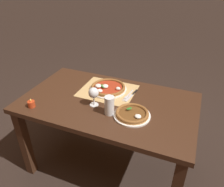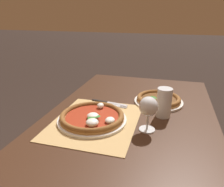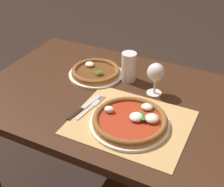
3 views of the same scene
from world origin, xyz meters
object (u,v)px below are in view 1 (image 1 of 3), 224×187
pint_glass (109,106)px  votive_candle (31,104)px  pizza_near (108,88)px  wine_glass (94,94)px  fork (128,95)px  pizza_far (132,114)px  knife (132,95)px

pint_glass → votive_candle: 0.61m
pizza_near → wine_glass: size_ratio=2.09×
votive_candle → pizza_near: bearing=-134.1°
fork → pizza_far: bearing=114.7°
pizza_far → votive_candle: size_ratio=3.78×
pint_glass → votive_candle: (0.59, 0.15, -0.05)m
pizza_near → votive_candle: (0.45, 0.46, 0.00)m
pint_glass → knife: (-0.08, -0.30, -0.06)m
votive_candle → knife: bearing=-146.5°
wine_glass → fork: size_ratio=0.77×
fork → knife: bearing=-157.9°
pint_glass → knife: pint_glass is taller
wine_glass → pint_glass: size_ratio=1.07×
pizza_far → pint_glass: 0.18m
votive_candle → wine_glass: bearing=-155.0°
pizza_far → wine_glass: size_ratio=1.75×
wine_glass → knife: (-0.23, -0.24, -0.10)m
pizza_near → pint_glass: 0.35m
votive_candle → fork: bearing=-146.1°
fork → knife: knife is taller
wine_glass → knife: bearing=-134.1°
knife → votive_candle: bearing=33.5°
fork → wine_glass: bearing=48.1°
wine_glass → votive_candle: wine_glass is taller
wine_glass → pizza_far: bearing=175.5°
pizza_far → votive_candle: votive_candle is taller
wine_glass → votive_candle: 0.49m
fork → knife: 0.03m
pint_glass → fork: 0.30m
pizza_far → fork: 0.28m
pizza_near → pizza_far: 0.42m
pizza_near → pizza_far: bearing=138.1°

